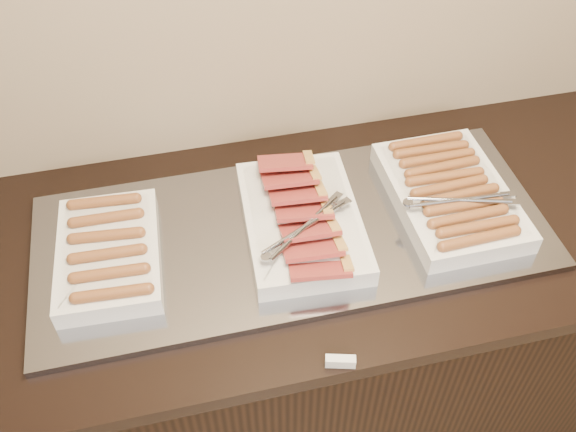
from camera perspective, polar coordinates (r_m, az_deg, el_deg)
The scene contains 6 objects.
counter at distance 1.89m, azimuth 0.13°, elevation -10.84°, with size 2.06×0.76×0.90m.
warming_tray at distance 1.52m, azimuth 0.37°, elevation -1.49°, with size 1.20×0.50×0.02m, color gray.
dish_left at distance 1.48m, azimuth -15.64°, elevation -3.17°, with size 0.24×0.34×0.07m.
dish_center at distance 1.49m, azimuth 1.27°, elevation -0.36°, with size 0.29×0.43×0.09m.
dish_right at distance 1.60m, azimuth 14.24°, elevation 1.90°, with size 0.28×0.40×0.08m.
label_holder at distance 1.32m, azimuth 4.68°, elevation -12.76°, with size 0.06×0.02×0.02m, color silver.
Camera 1 is at (-0.24, 1.14, 2.04)m, focal length 40.00 mm.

